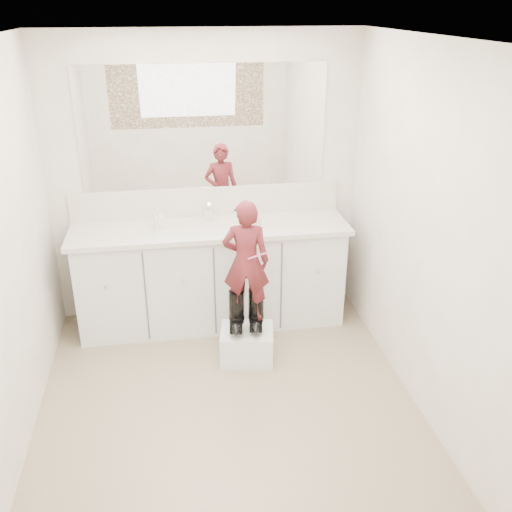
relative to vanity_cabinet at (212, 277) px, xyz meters
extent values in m
plane|color=#837156|center=(0.00, -1.23, -0.42)|extent=(3.00, 3.00, 0.00)
plane|color=white|center=(0.00, -1.23, 1.97)|extent=(3.00, 3.00, 0.00)
plane|color=beige|center=(0.00, 0.27, 0.77)|extent=(2.60, 0.00, 2.60)
plane|color=beige|center=(0.00, -2.73, 0.77)|extent=(2.60, 0.00, 2.60)
plane|color=beige|center=(-1.30, -1.23, 0.78)|extent=(0.00, 3.00, 3.00)
plane|color=beige|center=(1.30, -1.23, 0.78)|extent=(0.00, 3.00, 3.00)
cube|color=silver|center=(0.00, 0.00, 0.00)|extent=(2.20, 0.55, 0.85)
cube|color=beige|center=(0.00, -0.01, 0.45)|extent=(2.28, 0.58, 0.04)
cube|color=beige|center=(0.00, 0.26, 0.59)|extent=(2.28, 0.03, 0.25)
cube|color=white|center=(0.00, 0.26, 1.22)|extent=(2.00, 0.02, 1.00)
cube|color=#472819|center=(0.00, -2.71, 1.22)|extent=(2.00, 0.01, 1.20)
cylinder|color=silver|center=(0.00, 0.15, 0.52)|extent=(0.08, 0.08, 0.10)
imported|color=beige|center=(0.38, -0.08, 0.51)|extent=(0.10, 0.10, 0.08)
imported|color=silver|center=(-0.41, 0.01, 0.55)|extent=(0.09, 0.09, 0.16)
cube|color=white|center=(0.21, -0.63, -0.30)|extent=(0.45, 0.40, 0.26)
imported|color=#9A2F38|center=(0.21, -0.61, 0.41)|extent=(0.38, 0.28, 0.95)
cylinder|color=#F55F90|center=(0.28, -0.69, 0.48)|extent=(0.14, 0.03, 0.06)
camera|label=1|loc=(-0.32, -4.37, 2.16)|focal=40.00mm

